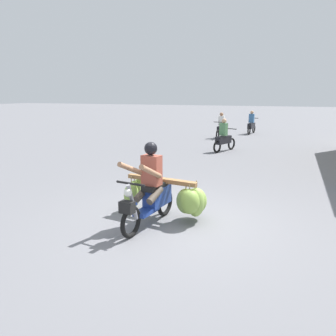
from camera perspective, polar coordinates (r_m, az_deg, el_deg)
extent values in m
plane|color=slate|center=(6.47, 1.84, -9.42)|extent=(120.00, 120.00, 0.00)
torus|color=black|center=(5.80, -6.39, -9.21)|extent=(0.16, 0.57, 0.56)
torus|color=black|center=(6.75, -0.54, -5.91)|extent=(0.16, 0.57, 0.56)
cube|color=navy|center=(6.17, -3.73, -7.37)|extent=(0.32, 0.59, 0.08)
cube|color=navy|center=(6.44, -1.85, -4.80)|extent=(0.37, 0.67, 0.36)
cube|color=black|center=(6.31, -2.23, -3.09)|extent=(0.34, 0.63, 0.10)
cylinder|color=gray|center=(5.73, -6.13, -5.86)|extent=(0.11, 0.29, 0.69)
cylinder|color=black|center=(5.60, -6.44, -2.68)|extent=(0.56, 0.12, 0.04)
sphere|color=silver|center=(5.57, -6.88, -4.25)|extent=(0.14, 0.14, 0.14)
cube|color=black|center=(5.62, -7.05, -6.70)|extent=(0.26, 0.19, 0.20)
cube|color=navy|center=(5.69, -6.46, -6.41)|extent=(0.14, 0.29, 0.04)
cube|color=olive|center=(6.48, -1.20, -2.09)|extent=(1.50, 0.31, 0.08)
cube|color=olive|center=(6.64, -0.43, -1.99)|extent=(1.35, 0.27, 0.06)
ellipsoid|color=#80A443|center=(6.86, -6.25, -4.78)|extent=(0.33, 0.30, 0.52)
cylinder|color=#998459|center=(6.78, -6.32, -2.20)|extent=(0.02, 0.02, 0.18)
ellipsoid|color=#8BAF4E|center=(6.38, 4.77, -5.90)|extent=(0.38, 0.36, 0.57)
cylinder|color=#998459|center=(6.28, 4.82, -3.15)|extent=(0.02, 0.02, 0.13)
ellipsoid|color=#87AA49|center=(7.02, -5.76, -4.08)|extent=(0.34, 0.31, 0.48)
cylinder|color=#998459|center=(6.94, -5.81, -1.77)|extent=(0.02, 0.02, 0.17)
ellipsoid|color=#84A847|center=(7.12, -4.48, -3.42)|extent=(0.39, 0.36, 0.50)
cylinder|color=#998459|center=(7.04, -4.52, -1.28)|extent=(0.02, 0.02, 0.11)
ellipsoid|color=#83A746|center=(6.22, 3.68, -5.75)|extent=(0.50, 0.48, 0.48)
cylinder|color=#998459|center=(6.14, 3.72, -3.40)|extent=(0.02, 0.02, 0.11)
ellipsoid|color=#86A948|center=(6.57, 4.84, -5.60)|extent=(0.51, 0.48, 0.51)
cylinder|color=#998459|center=(6.47, 4.89, -2.92)|extent=(0.02, 0.02, 0.19)
ellipsoid|color=#8EB150|center=(6.37, 3.07, -5.68)|extent=(0.47, 0.44, 0.49)
cylinder|color=#998459|center=(6.28, 3.10, -3.20)|extent=(0.02, 0.02, 0.15)
cube|color=#994738|center=(6.13, -2.83, -0.39)|extent=(0.37, 0.27, 0.56)
sphere|color=black|center=(6.03, -2.97, 3.37)|extent=(0.24, 0.24, 0.24)
cylinder|color=#9E7051|center=(5.73, -2.94, -0.65)|extent=(0.14, 0.72, 0.39)
cylinder|color=#9E7051|center=(5.94, -6.15, -0.23)|extent=(0.24, 0.72, 0.39)
cylinder|color=#4C4238|center=(6.07, -2.25, -4.71)|extent=(0.19, 0.45, 0.27)
cylinder|color=#4C4238|center=(6.21, -4.47, -4.33)|extent=(0.19, 0.45, 0.27)
torus|color=black|center=(14.87, 10.83, 4.10)|extent=(0.27, 0.51, 0.52)
torus|color=black|center=(13.95, 8.44, 3.64)|extent=(0.27, 0.51, 0.52)
cube|color=black|center=(14.29, 9.49, 4.79)|extent=(0.56, 0.92, 0.32)
cylinder|color=black|center=(14.74, 10.84, 6.62)|extent=(0.48, 0.22, 0.04)
cube|color=#4C7F51|center=(14.22, 9.51, 6.57)|extent=(0.35, 0.30, 0.52)
sphere|color=tan|center=(14.20, 9.61, 7.98)|extent=(0.20, 0.20, 0.20)
torus|color=black|center=(18.08, 8.52, 5.70)|extent=(0.11, 0.52, 0.52)
torus|color=black|center=(19.13, 9.42, 6.05)|extent=(0.11, 0.52, 0.52)
cube|color=black|center=(18.67, 9.09, 6.64)|extent=(0.30, 0.91, 0.32)
cylinder|color=black|center=(18.06, 8.63, 7.79)|extent=(0.50, 0.07, 0.04)
cube|color=silver|center=(18.65, 9.15, 8.02)|extent=(0.31, 0.22, 0.52)
sphere|color=#9E7051|center=(18.61, 9.18, 9.09)|extent=(0.20, 0.20, 0.20)
torus|color=black|center=(21.50, 14.51, 6.54)|extent=(0.15, 0.53, 0.52)
torus|color=black|center=(20.44, 13.73, 6.28)|extent=(0.15, 0.53, 0.52)
cube|color=black|center=(20.85, 14.10, 7.05)|extent=(0.37, 0.93, 0.32)
cylinder|color=black|center=(21.40, 14.58, 8.29)|extent=(0.50, 0.11, 0.04)
cube|color=#386699|center=(20.80, 14.15, 8.28)|extent=(0.33, 0.24, 0.52)
sphere|color=tan|center=(20.79, 14.22, 9.24)|extent=(0.20, 0.20, 0.20)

